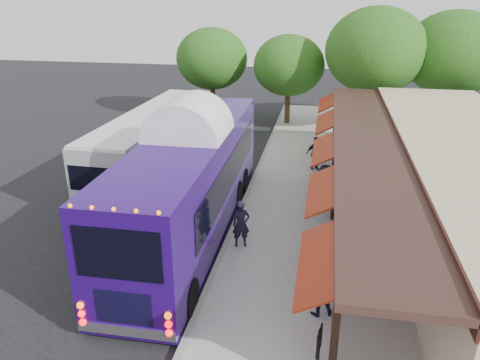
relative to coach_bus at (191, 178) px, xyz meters
The scene contains 15 objects.
ground 3.58m from the coach_bus, 59.09° to the right, with size 90.00×90.00×0.00m, color black.
sidewalk 6.97m from the coach_bus, 13.75° to the left, with size 10.00×40.00×0.15m, color #9E9B93.
curb 3.04m from the coach_bus, 46.45° to the left, with size 0.20×40.00×0.16m, color gray.
station_shelter 9.96m from the coach_bus, ahead, with size 8.15×20.00×3.60m.
coach_bus is the anchor object (origin of this frame).
city_bus 6.62m from the coach_bus, 121.80° to the left, with size 2.90×11.66×3.11m.
ped_a 2.58m from the coach_bus, 26.25° to the right, with size 0.62×0.41×1.70m, color black.
ped_b 6.62m from the coach_bus, 41.77° to the right, with size 0.78×0.61×1.60m, color black.
ped_c 8.55m from the coach_bus, 59.18° to the left, with size 0.99×0.41×1.68m, color black.
ped_d 5.62m from the coach_bus, 28.36° to the left, with size 1.24×0.71×1.92m, color black.
sign_board 8.19m from the coach_bus, 52.89° to the right, with size 0.15×0.53×1.16m.
tree_left 16.39m from the coach_bus, 82.56° to the left, with size 4.69×4.69×6.01m.
tree_mid 16.87m from the coach_bus, 63.39° to the left, with size 6.10×6.10×7.81m.
tree_right 19.80m from the coach_bus, 52.17° to the left, with size 5.94×5.94×7.60m.
tree_far 17.39m from the coach_bus, 101.02° to the left, with size 4.94×4.94×6.32m.
Camera 1 is at (3.21, -12.86, 8.48)m, focal length 35.00 mm.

